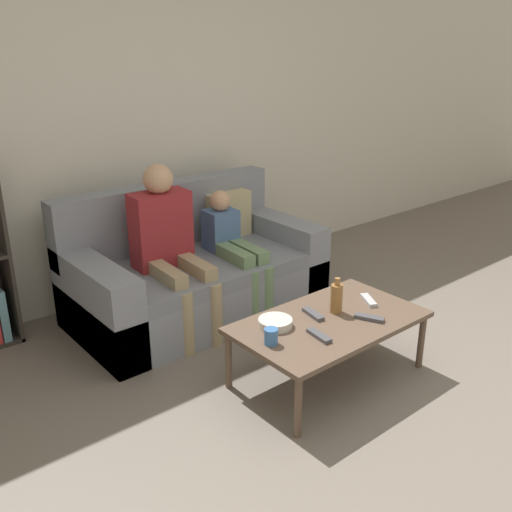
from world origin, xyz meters
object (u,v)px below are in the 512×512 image
Objects in this scene: tv_remote_0 at (369,300)px; person_child at (234,246)px; tv_remote_3 at (313,314)px; tv_remote_2 at (319,336)px; couch at (194,273)px; cup_near at (271,336)px; coffee_table at (329,325)px; tv_remote_1 at (369,318)px; snack_bowl at (275,323)px; bottle at (336,298)px; person_adult at (167,237)px.

person_child is at bearing 131.06° from tv_remote_0.
tv_remote_3 is at bearing -162.44° from tv_remote_0.
tv_remote_2 is at bearing -116.69° from tv_remote_3.
couch is 1.38m from tv_remote_2.
tv_remote_2 is at bearing -24.73° from cup_near.
couch is 10.38× the size of tv_remote_0.
coffee_table is 0.23m from tv_remote_1.
coffee_table is at bearing -0.67° from cup_near.
coffee_table is 5.75× the size of snack_bowl.
tv_remote_2 and tv_remote_3 have the same top height.
tv_remote_1 and tv_remote_2 have the same top height.
snack_bowl is 0.89× the size of bottle.
person_child reaches higher than tv_remote_0.
tv_remote_0 is (0.22, -1.08, -0.11)m from person_child.
tv_remote_2 is at bearing -94.36° from couch.
person_adult reaches higher than couch.
snack_bowl reaches higher than tv_remote_2.
person_adult is at bearing 93.59° from snack_bowl.
tv_remote_1 is at bearing -79.10° from couch.
person_adult is at bearing 118.12° from tv_remote_3.
tv_remote_2 is at bearing -68.60° from snack_bowl.
person_adult is 1.23m from bottle.
snack_bowl is at bearing 119.06° from tv_remote_2.
coffee_table is 12.56× the size of cup_near.
person_adult is 1.19m from cup_near.
tv_remote_2 is at bearing -151.07° from coffee_table.
couch is 0.36m from person_child.
bottle is (0.30, 0.16, 0.08)m from tv_remote_2.
person_adult is at bearing 107.13° from coffee_table.
person_adult reaches higher than tv_remote_3.
tv_remote_1 is 0.90× the size of snack_bowl.
bottle is (0.46, -1.12, -0.19)m from person_adult.
tv_remote_3 is 0.81× the size of bottle.
tv_remote_2 is at bearing -138.28° from tv_remote_0.
person_adult reaches higher than snack_bowl.
couch is 1.31m from cup_near.
person_adult is 1.31m from tv_remote_2.
tv_remote_2 is at bearing -101.78° from person_child.
cup_near is 0.28m from tv_remote_2.
tv_remote_1 is at bearing -37.24° from tv_remote_3.
coffee_table is at bearing 115.51° from tv_remote_1.
tv_remote_3 is at bearing -96.17° from person_child.
tv_remote_2 is at bearing 149.29° from tv_remote_1.
person_child is at bearing 91.10° from tv_remote_3.
tv_remote_1 is at bearing -109.96° from tv_remote_0.
tv_remote_1 is 1.00× the size of tv_remote_2.
tv_remote_2 is 0.35m from bottle.
coffee_table is 1.27× the size of person_child.
tv_remote_0 is (0.46, -1.25, 0.10)m from couch.
tv_remote_2 is 0.26m from tv_remote_3.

